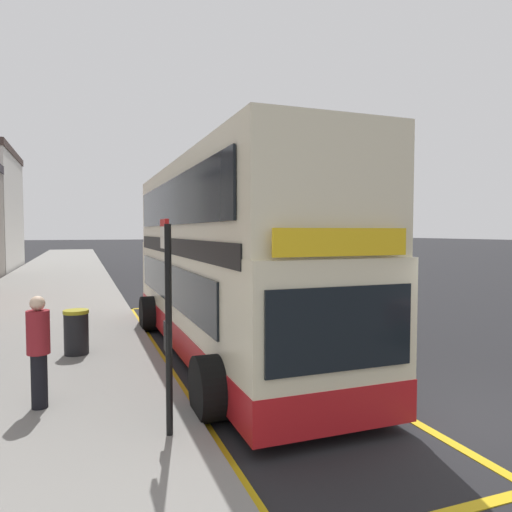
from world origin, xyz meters
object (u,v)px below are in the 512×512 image
(double_decker_bus, at_px, (223,265))
(pedestrian_waiting_near_sign, at_px, (38,347))
(bus_stop_sign, at_px, (168,310))
(litter_bin, at_px, (76,332))
(parked_car_silver_distant, at_px, (208,260))

(double_decker_bus, bearing_deg, pedestrian_waiting_near_sign, -143.66)
(double_decker_bus, relative_size, bus_stop_sign, 3.73)
(bus_stop_sign, xyz_separation_m, pedestrian_waiting_near_sign, (-1.71, 1.58, -0.73))
(litter_bin, bearing_deg, pedestrian_waiting_near_sign, -98.94)
(bus_stop_sign, relative_size, pedestrian_waiting_near_sign, 1.66)
(double_decker_bus, height_order, bus_stop_sign, double_decker_bus)
(double_decker_bus, distance_m, bus_stop_sign, 4.82)
(bus_stop_sign, height_order, pedestrian_waiting_near_sign, bus_stop_sign)
(double_decker_bus, relative_size, parked_car_silver_distant, 2.56)
(parked_car_silver_distant, distance_m, litter_bin, 23.77)
(parked_car_silver_distant, relative_size, litter_bin, 4.27)
(parked_car_silver_distant, height_order, pedestrian_waiting_near_sign, pedestrian_waiting_near_sign)
(double_decker_bus, distance_m, pedestrian_waiting_near_sign, 4.77)
(double_decker_bus, height_order, pedestrian_waiting_near_sign, double_decker_bus)
(bus_stop_sign, distance_m, litter_bin, 5.06)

